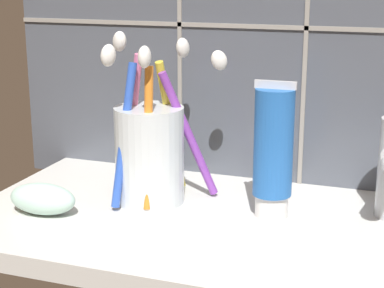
# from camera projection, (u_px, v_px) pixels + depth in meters

# --- Properties ---
(sink_counter) EXTENTS (0.60, 0.29, 0.02)m
(sink_counter) POSITION_uv_depth(u_px,v_px,m) (259.00, 233.00, 0.64)
(sink_counter) COLOR silver
(sink_counter) RESTS_ON ground
(toothbrush_cup) EXTENTS (0.13, 0.12, 0.18)m
(toothbrush_cup) POSITION_uv_depth(u_px,v_px,m) (150.00, 149.00, 0.69)
(toothbrush_cup) COLOR silver
(toothbrush_cup) RESTS_ON sink_counter
(toothpaste_tube) EXTENTS (0.04, 0.04, 0.14)m
(toothpaste_tube) POSITION_uv_depth(u_px,v_px,m) (273.00, 151.00, 0.64)
(toothpaste_tube) COLOR white
(toothpaste_tube) RESTS_ON sink_counter
(soap_bar) EXTENTS (0.07, 0.04, 0.03)m
(soap_bar) POSITION_uv_depth(u_px,v_px,m) (43.00, 199.00, 0.66)
(soap_bar) COLOR silver
(soap_bar) RESTS_ON sink_counter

